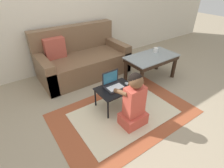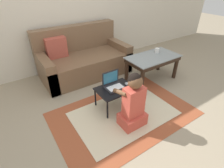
{
  "view_description": "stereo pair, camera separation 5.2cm",
  "coord_description": "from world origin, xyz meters",
  "px_view_note": "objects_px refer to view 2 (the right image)",
  "views": [
    {
      "loc": [
        -1.18,
        -1.57,
        1.71
      ],
      "look_at": [
        0.03,
        0.16,
        0.38
      ],
      "focal_mm": 28.0,
      "sensor_mm": 36.0,
      "label": 1
    },
    {
      "loc": [
        -1.13,
        -1.59,
        1.71
      ],
      "look_at": [
        0.03,
        0.16,
        0.38
      ],
      "focal_mm": 28.0,
      "sensor_mm": 36.0,
      "label": 2
    }
  ],
  "objects_px": {
    "coffee_table": "(153,60)",
    "laptop": "(114,85)",
    "couch": "(83,59)",
    "person_seated": "(133,103)",
    "cup_on_table": "(157,50)",
    "computer_mouse": "(127,84)",
    "laptop_desk": "(115,91)"
  },
  "relations": [
    {
      "from": "laptop_desk",
      "to": "laptop",
      "type": "xyz_separation_m",
      "value": [
        -0.0,
        0.05,
        0.07
      ]
    },
    {
      "from": "computer_mouse",
      "to": "cup_on_table",
      "type": "distance_m",
      "value": 1.09
    },
    {
      "from": "computer_mouse",
      "to": "person_seated",
      "type": "distance_m",
      "value": 0.46
    },
    {
      "from": "coffee_table",
      "to": "laptop",
      "type": "bearing_deg",
      "value": -166.55
    },
    {
      "from": "laptop_desk",
      "to": "laptop",
      "type": "bearing_deg",
      "value": 90.89
    },
    {
      "from": "couch",
      "to": "laptop_desk",
      "type": "distance_m",
      "value": 1.22
    },
    {
      "from": "person_seated",
      "to": "cup_on_table",
      "type": "relative_size",
      "value": 9.1
    },
    {
      "from": "couch",
      "to": "person_seated",
      "type": "height_order",
      "value": "couch"
    },
    {
      "from": "laptop",
      "to": "person_seated",
      "type": "bearing_deg",
      "value": -93.38
    },
    {
      "from": "laptop",
      "to": "computer_mouse",
      "type": "xyz_separation_m",
      "value": [
        0.2,
        -0.07,
        -0.02
      ]
    },
    {
      "from": "computer_mouse",
      "to": "person_seated",
      "type": "bearing_deg",
      "value": -119.0
    },
    {
      "from": "coffee_table",
      "to": "laptop_desk",
      "type": "distance_m",
      "value": 1.05
    },
    {
      "from": "coffee_table",
      "to": "cup_on_table",
      "type": "xyz_separation_m",
      "value": [
        0.18,
        0.09,
        0.12
      ]
    },
    {
      "from": "couch",
      "to": "coffee_table",
      "type": "height_order",
      "value": "couch"
    },
    {
      "from": "coffee_table",
      "to": "computer_mouse",
      "type": "distance_m",
      "value": 0.87
    },
    {
      "from": "laptop_desk",
      "to": "cup_on_table",
      "type": "distance_m",
      "value": 1.27
    },
    {
      "from": "laptop",
      "to": "cup_on_table",
      "type": "xyz_separation_m",
      "value": [
        1.19,
        0.33,
        0.15
      ]
    },
    {
      "from": "laptop",
      "to": "couch",
      "type": "bearing_deg",
      "value": 86.41
    },
    {
      "from": "laptop",
      "to": "cup_on_table",
      "type": "distance_m",
      "value": 1.25
    },
    {
      "from": "coffee_table",
      "to": "laptop_desk",
      "type": "relative_size",
      "value": 1.77
    },
    {
      "from": "couch",
      "to": "cup_on_table",
      "type": "relative_size",
      "value": 19.73
    },
    {
      "from": "couch",
      "to": "laptop",
      "type": "distance_m",
      "value": 1.18
    },
    {
      "from": "laptop_desk",
      "to": "computer_mouse",
      "type": "distance_m",
      "value": 0.2
    },
    {
      "from": "coffee_table",
      "to": "person_seated",
      "type": "xyz_separation_m",
      "value": [
        -1.04,
        -0.72,
        -0.04
      ]
    },
    {
      "from": "person_seated",
      "to": "cup_on_table",
      "type": "bearing_deg",
      "value": 33.57
    },
    {
      "from": "laptop_desk",
      "to": "person_seated",
      "type": "distance_m",
      "value": 0.44
    },
    {
      "from": "coffee_table",
      "to": "person_seated",
      "type": "bearing_deg",
      "value": -145.32
    },
    {
      "from": "coffee_table",
      "to": "laptop",
      "type": "relative_size",
      "value": 3.44
    },
    {
      "from": "person_seated",
      "to": "couch",
      "type": "bearing_deg",
      "value": 86.47
    },
    {
      "from": "computer_mouse",
      "to": "person_seated",
      "type": "height_order",
      "value": "person_seated"
    },
    {
      "from": "couch",
      "to": "cup_on_table",
      "type": "distance_m",
      "value": 1.41
    },
    {
      "from": "laptop_desk",
      "to": "person_seated",
      "type": "relative_size",
      "value": 0.7
    }
  ]
}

